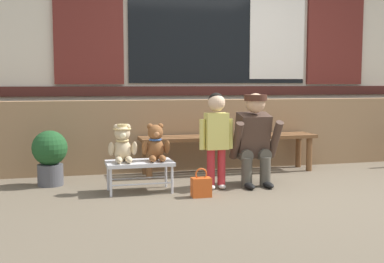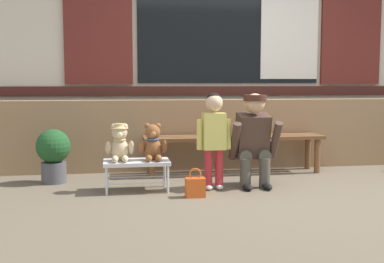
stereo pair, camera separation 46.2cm
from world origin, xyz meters
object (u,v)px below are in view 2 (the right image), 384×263
(teddy_bear_with_hat, at_px, (120,143))
(child_standing, at_px, (214,130))
(adult_crouching, at_px, (254,140))
(handbag_on_ground, at_px, (195,187))
(wooden_bench_long, at_px, (234,142))
(small_display_bench, at_px, (137,164))
(potted_plant, at_px, (53,153))
(teddy_bear_plain, at_px, (153,143))

(teddy_bear_with_hat, relative_size, child_standing, 0.38)
(adult_crouching, relative_size, handbag_on_ground, 3.49)
(wooden_bench_long, bearing_deg, child_standing, -116.64)
(small_display_bench, height_order, teddy_bear_with_hat, teddy_bear_with_hat)
(small_display_bench, xyz_separation_m, teddy_bear_with_hat, (-0.16, 0.00, 0.21))
(handbag_on_ground, height_order, potted_plant, potted_plant)
(teddy_bear_plain, xyz_separation_m, handbag_on_ground, (0.36, -0.36, -0.37))
(adult_crouching, bearing_deg, teddy_bear_with_hat, -179.52)
(teddy_bear_with_hat, relative_size, teddy_bear_plain, 1.00)
(adult_crouching, bearing_deg, child_standing, -170.78)
(wooden_bench_long, xyz_separation_m, adult_crouching, (0.02, -0.75, 0.11))
(small_display_bench, height_order, handbag_on_ground, small_display_bench)
(teddy_bear_plain, relative_size, adult_crouching, 0.38)
(teddy_bear_with_hat, bearing_deg, child_standing, -3.64)
(wooden_bench_long, bearing_deg, small_display_bench, -146.91)
(handbag_on_ground, bearing_deg, small_display_bench, 145.79)
(wooden_bench_long, xyz_separation_m, small_display_bench, (-1.17, -0.76, -0.11))
(child_standing, bearing_deg, small_display_bench, 175.76)
(adult_crouching, bearing_deg, handbag_on_ground, -151.14)
(small_display_bench, relative_size, adult_crouching, 0.67)
(teddy_bear_plain, bearing_deg, handbag_on_ground, -44.57)
(small_display_bench, relative_size, handbag_on_ground, 2.35)
(handbag_on_ground, bearing_deg, teddy_bear_with_hat, 152.38)
(small_display_bench, bearing_deg, teddy_bear_plain, 0.51)
(teddy_bear_with_hat, bearing_deg, teddy_bear_plain, -0.13)
(teddy_bear_plain, height_order, handbag_on_ground, teddy_bear_plain)
(adult_crouching, distance_m, potted_plant, 2.10)
(wooden_bench_long, xyz_separation_m, potted_plant, (-2.02, -0.23, -0.05))
(teddy_bear_plain, height_order, child_standing, child_standing)
(child_standing, relative_size, handbag_on_ground, 3.52)
(teddy_bear_with_hat, height_order, potted_plant, teddy_bear_with_hat)
(wooden_bench_long, distance_m, potted_plant, 2.03)
(wooden_bench_long, bearing_deg, potted_plant, -173.40)
(teddy_bear_plain, bearing_deg, small_display_bench, -179.49)
(teddy_bear_with_hat, height_order, adult_crouching, adult_crouching)
(small_display_bench, distance_m, teddy_bear_plain, 0.25)
(handbag_on_ground, bearing_deg, potted_plant, 147.16)
(small_display_bench, bearing_deg, wooden_bench_long, 33.09)
(wooden_bench_long, relative_size, handbag_on_ground, 7.72)
(child_standing, xyz_separation_m, potted_plant, (-1.60, 0.58, -0.27))
(small_display_bench, height_order, adult_crouching, adult_crouching)
(child_standing, xyz_separation_m, handbag_on_ground, (-0.24, -0.30, -0.50))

